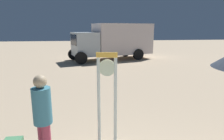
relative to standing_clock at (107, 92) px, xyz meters
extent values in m
cylinder|color=white|center=(-0.17, 0.03, -0.27)|extent=(0.07, 0.07, 2.01)
cylinder|color=white|center=(0.17, -0.04, -0.27)|extent=(0.07, 0.07, 2.01)
cube|color=yellow|center=(0.00, -0.01, 0.79)|extent=(0.44, 0.17, 0.10)
cylinder|color=#E2F4D1|center=(0.01, 0.02, 0.51)|extent=(0.35, 0.11, 0.35)
cube|color=black|center=(0.01, 0.05, 0.51)|extent=(0.08, 0.03, 0.04)
cube|color=black|center=(0.01, 0.05, 0.51)|extent=(0.08, 0.03, 0.13)
cylinder|color=teal|center=(-1.24, -0.43, -0.07)|extent=(0.34, 0.34, 0.68)
sphere|color=tan|center=(-1.24, -0.43, 0.39)|extent=(0.24, 0.24, 0.24)
cube|color=silver|center=(2.68, 12.56, 0.43)|extent=(5.22, 3.55, 2.51)
cube|color=silver|center=(-0.50, 11.59, 0.09)|extent=(2.33, 2.57, 1.82)
cube|color=black|center=(-1.36, 11.33, 0.45)|extent=(0.56, 1.73, 0.80)
cylinder|color=black|center=(-1.47, 12.49, -0.82)|extent=(0.93, 0.50, 0.90)
cylinder|color=black|center=(-0.80, 10.30, -0.82)|extent=(0.93, 0.50, 0.90)
cylinder|color=black|center=(3.20, 13.92, -0.82)|extent=(0.93, 0.50, 0.90)
cylinder|color=black|center=(3.87, 11.73, -0.82)|extent=(0.93, 0.50, 0.90)
camera|label=1|loc=(-0.41, -3.89, 1.32)|focal=31.17mm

